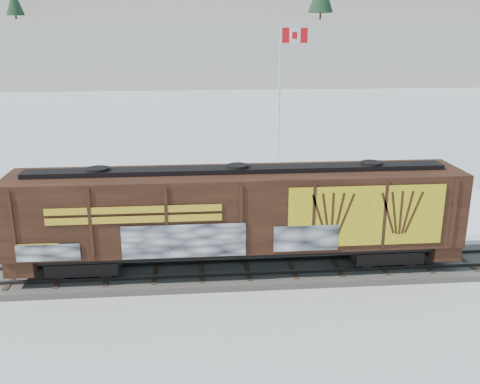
{
  "coord_description": "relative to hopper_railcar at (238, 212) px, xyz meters",
  "views": [
    {
      "loc": [
        -4.23,
        -21.55,
        10.41
      ],
      "look_at": [
        -2.04,
        3.0,
        2.89
      ],
      "focal_mm": 40.0,
      "sensor_mm": 36.0,
      "label": 1
    }
  ],
  "objects": [
    {
      "name": "hillside",
      "position": [
        2.34,
        139.8,
        11.45
      ],
      "size": [
        360.0,
        110.0,
        93.0
      ],
      "color": "white",
      "rests_on": "ground"
    },
    {
      "name": "car_dark",
      "position": [
        6.59,
        6.59,
        -2.17
      ],
      "size": [
        5.39,
        3.47,
        1.45
      ],
      "primitive_type": "imported",
      "rotation": [
        0.0,
        0.0,
        1.88
      ],
      "color": "black",
      "rests_on": "parking_strip"
    },
    {
      "name": "rail_track",
      "position": [
        2.39,
        0.01,
        -2.78
      ],
      "size": [
        50.0,
        3.4,
        0.43
      ],
      "color": "#59544C",
      "rests_on": "ground"
    },
    {
      "name": "flagpole",
      "position": [
        4.38,
        15.67,
        0.98
      ],
      "size": [
        2.3,
        0.9,
        10.72
      ],
      "color": "silver",
      "rests_on": "ground"
    },
    {
      "name": "parking_strip",
      "position": [
        2.39,
        7.51,
        -2.91
      ],
      "size": [
        40.0,
        8.0,
        0.03
      ],
      "primitive_type": "cube",
      "color": "white",
      "rests_on": "ground"
    },
    {
      "name": "car_silver",
      "position": [
        -3.24,
        7.42,
        -2.19
      ],
      "size": [
        4.3,
        2.13,
        1.41
      ],
      "primitive_type": "imported",
      "rotation": [
        0.0,
        0.0,
        1.45
      ],
      "color": "silver",
      "rests_on": "parking_strip"
    },
    {
      "name": "ground",
      "position": [
        2.39,
        0.01,
        -2.92
      ],
      "size": [
        500.0,
        500.0,
        0.0
      ],
      "primitive_type": "plane",
      "color": "white",
      "rests_on": "ground"
    },
    {
      "name": "hopper_railcar",
      "position": [
        0.0,
        0.0,
        0.0
      ],
      "size": [
        19.09,
        3.06,
        4.46
      ],
      "color": "black",
      "rests_on": "rail_track"
    },
    {
      "name": "car_white",
      "position": [
        2.84,
        6.83,
        -2.03
      ],
      "size": [
        5.49,
        2.82,
        1.72
      ],
      "primitive_type": "imported",
      "rotation": [
        0.0,
        0.0,
        1.77
      ],
      "color": "silver",
      "rests_on": "parking_strip"
    }
  ]
}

